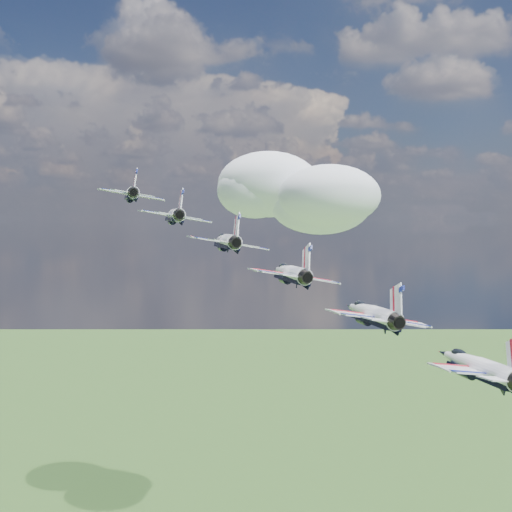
# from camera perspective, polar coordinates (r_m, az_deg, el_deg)

# --- Properties ---
(cloud_far) EXTENTS (69.80, 54.84, 27.42)m
(cloud_far) POSITION_cam_1_polar(r_m,az_deg,el_deg) (316.31, 3.51, 4.72)
(cloud_far) COLOR white
(jet_0) EXTENTS (13.61, 16.18, 5.61)m
(jet_0) POSITION_cam_1_polar(r_m,az_deg,el_deg) (108.25, -9.95, 4.92)
(jet_0) COLOR white
(jet_1) EXTENTS (13.61, 16.18, 5.61)m
(jet_1) POSITION_cam_1_polar(r_m,az_deg,el_deg) (97.81, -6.58, 3.27)
(jet_1) COLOR white
(jet_2) EXTENTS (13.61, 16.18, 5.61)m
(jet_2) POSITION_cam_1_polar(r_m,az_deg,el_deg) (87.89, -2.43, 1.21)
(jet_2) COLOR white
(jet_3) EXTENTS (13.61, 16.18, 5.61)m
(jet_3) POSITION_cam_1_polar(r_m,az_deg,el_deg) (78.68, 2.72, -1.35)
(jet_3) COLOR white
(jet_4) EXTENTS (13.61, 16.18, 5.61)m
(jet_4) POSITION_cam_1_polar(r_m,az_deg,el_deg) (70.47, 9.16, -4.54)
(jet_4) COLOR white
(jet_5) EXTENTS (13.61, 16.18, 5.61)m
(jet_5) POSITION_cam_1_polar(r_m,az_deg,el_deg) (63.64, 17.22, -8.39)
(jet_5) COLOR white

